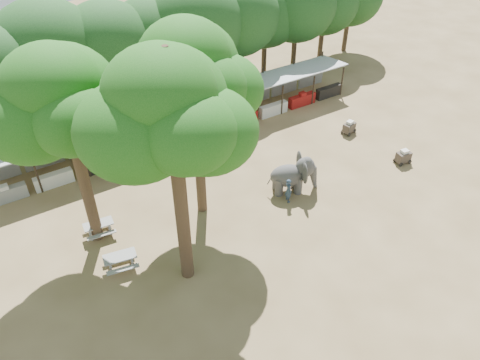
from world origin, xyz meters
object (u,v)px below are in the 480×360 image
picnic_table_far (99,227)px  cart_front (403,156)px  cart_back (349,127)px  picnic_table_near (120,260)px  yard_tree_center (167,114)px  yard_tree_back (189,75)px  handler (288,190)px  elephant (294,174)px  yard_tree_left (60,104)px

picnic_table_far → cart_front: 19.88m
picnic_table_far → cart_back: size_ratio=1.50×
picnic_table_near → yard_tree_center: bearing=-28.0°
yard_tree_back → handler: size_ratio=7.03×
elephant → handler: 1.20m
yard_tree_back → cart_back: bearing=6.7°
handler → picnic_table_far: 11.04m
yard_tree_left → cart_back: (19.27, 0.56, -7.71)m
handler → picnic_table_far: handler is taller
cart_front → picnic_table_far: bearing=174.8°
yard_tree_left → elephant: (11.76, -2.57, -7.02)m
cart_back → cart_front: bearing=-98.0°
elephant → cart_back: size_ratio=2.73×
yard_tree_left → cart_back: yard_tree_left is taller
yard_tree_center → picnic_table_far: 10.36m
yard_tree_left → picnic_table_far: bearing=-8.8°
picnic_table_far → cart_front: (19.45, -4.12, -0.02)m
yard_tree_back → picnic_table_near: 9.95m
yard_tree_left → cart_front: (19.76, -4.17, -7.70)m
picnic_table_near → cart_back: (18.83, 3.55, -0.04)m
yard_tree_back → picnic_table_near: yard_tree_back is taller
cart_front → cart_back: bearing=102.7°
handler → picnic_table_near: handler is taller
yard_tree_back → handler: (4.86, -2.27, -7.73)m
yard_tree_left → handler: yard_tree_left is taller
picnic_table_far → cart_back: (18.96, 0.61, -0.03)m
yard_tree_left → yard_tree_back: (6.00, -1.00, 0.34)m
picnic_table_near → cart_back: size_ratio=1.62×
elephant → picnic_table_near: size_ratio=1.68×
handler → cart_front: (8.89, -0.90, -0.31)m
handler → picnic_table_near: 10.43m
yard_tree_back → picnic_table_near: (-5.56, -1.99, -8.00)m
yard_tree_center → cart_front: size_ratio=10.85×
picnic_table_far → cart_back: cart_back is taller
picnic_table_near → cart_back: bearing=20.8°
cart_front → cart_back: size_ratio=0.96×
cart_back → picnic_table_near: bearing=176.8°
picnic_table_far → cart_front: cart_front is taller
cart_back → yard_tree_left: bearing=167.7°
handler → picnic_table_far: (-10.56, 3.22, -0.29)m
handler → cart_front: bearing=-83.0°
yard_tree_left → yard_tree_center: (3.00, -5.00, 1.01)m
yard_tree_left → handler: bearing=-16.8°
yard_tree_center → yard_tree_back: size_ratio=1.06×
yard_tree_center → handler: yard_tree_center is taller
picnic_table_far → handler: bearing=-10.9°
yard_tree_back → cart_back: yard_tree_back is taller
elephant → picnic_table_far: (-11.45, 2.52, -0.66)m
cart_front → yard_tree_left: bearing=174.8°
elephant → cart_back: 8.16m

